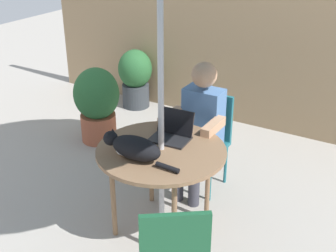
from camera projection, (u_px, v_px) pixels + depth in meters
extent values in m
plane|color=gray|center=(162.00, 226.00, 3.68)|extent=(14.00, 14.00, 0.00)
cube|color=#937756|center=(265.00, 56.00, 5.05)|extent=(5.99, 0.08, 1.74)
cylinder|color=brown|center=(161.00, 151.00, 3.37)|extent=(0.99, 0.99, 0.03)
cylinder|color=brown|center=(208.00, 184.00, 3.62)|extent=(0.04, 0.04, 0.70)
cylinder|color=brown|center=(151.00, 167.00, 3.87)|extent=(0.04, 0.04, 0.70)
cylinder|color=brown|center=(113.00, 198.00, 3.45)|extent=(0.04, 0.04, 0.70)
cylinder|color=brown|center=(174.00, 220.00, 3.20)|extent=(0.04, 0.04, 0.70)
cylinder|color=#B7B7BC|center=(161.00, 102.00, 3.20)|extent=(0.04, 0.04, 2.24)
cube|color=#1E606B|center=(202.00, 146.00, 4.05)|extent=(0.40, 0.40, 0.04)
cube|color=#1E606B|center=(212.00, 116.00, 4.09)|extent=(0.40, 0.04, 0.44)
cylinder|color=#1E606B|center=(226.00, 164.00, 4.20)|extent=(0.03, 0.03, 0.41)
cylinder|color=#1E606B|center=(194.00, 155.00, 4.36)|extent=(0.03, 0.03, 0.41)
cylinder|color=#1E606B|center=(176.00, 171.00, 4.09)|extent=(0.03, 0.03, 0.41)
cylinder|color=#1E606B|center=(210.00, 181.00, 3.94)|extent=(0.03, 0.03, 0.41)
cube|color=#194C2D|center=(175.00, 246.00, 2.49)|extent=(0.35, 0.26, 0.44)
cube|color=#4C72A5|center=(203.00, 118.00, 3.93)|extent=(0.34, 0.20, 0.54)
sphere|color=tan|center=(204.00, 75.00, 3.74)|extent=(0.22, 0.22, 0.22)
cube|color=#383842|center=(187.00, 144.00, 3.94)|extent=(0.12, 0.30, 0.12)
cylinder|color=#383842|center=(178.00, 178.00, 3.94)|extent=(0.10, 0.10, 0.44)
cube|color=#383842|center=(203.00, 149.00, 3.87)|extent=(0.12, 0.30, 0.12)
cylinder|color=#383842|center=(194.00, 183.00, 3.87)|extent=(0.10, 0.10, 0.44)
cube|color=tan|center=(171.00, 117.00, 3.83)|extent=(0.08, 0.32, 0.08)
cube|color=tan|center=(213.00, 127.00, 3.64)|extent=(0.08, 0.32, 0.08)
cube|color=black|center=(170.00, 139.00, 3.49)|extent=(0.32, 0.24, 0.02)
cube|color=black|center=(175.00, 122.00, 3.53)|extent=(0.30, 0.08, 0.20)
cube|color=black|center=(176.00, 121.00, 3.53)|extent=(0.30, 0.08, 0.20)
ellipsoid|color=black|center=(136.00, 148.00, 3.20)|extent=(0.40, 0.19, 0.17)
sphere|color=black|center=(111.00, 138.00, 3.29)|extent=(0.11, 0.11, 0.11)
ellipsoid|color=white|center=(124.00, 149.00, 3.27)|extent=(0.12, 0.12, 0.09)
cylinder|color=black|center=(167.00, 167.00, 3.07)|extent=(0.18, 0.04, 0.04)
cone|color=black|center=(113.00, 131.00, 3.30)|extent=(0.04, 0.04, 0.03)
cone|color=black|center=(108.00, 134.00, 3.25)|extent=(0.04, 0.04, 0.03)
cylinder|color=#9E5138|center=(99.00, 127.00, 5.03)|extent=(0.39, 0.39, 0.31)
ellipsoid|color=#26592D|center=(96.00, 94.00, 4.85)|extent=(0.50, 0.50, 0.58)
cylinder|color=#33383D|center=(136.00, 95.00, 5.90)|extent=(0.35, 0.35, 0.30)
ellipsoid|color=#26592D|center=(135.00, 69.00, 5.74)|extent=(0.44, 0.44, 0.50)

